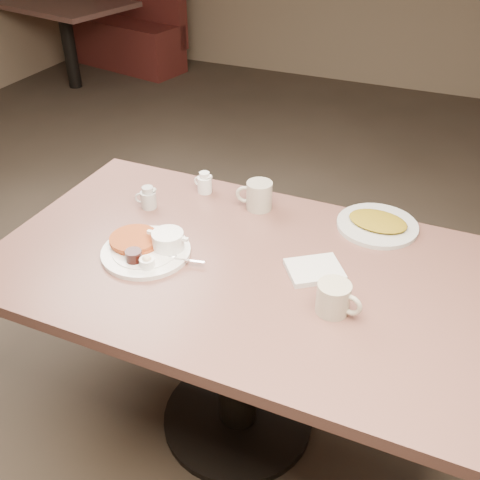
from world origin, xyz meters
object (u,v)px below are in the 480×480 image
at_px(creamer_left, 148,198).
at_px(diner_table, 238,304).
at_px(main_plate, 148,247).
at_px(hash_plate, 377,224).
at_px(coffee_mug_far, 258,195).
at_px(creamer_right, 204,183).
at_px(booth_back_left, 124,26).
at_px(coffee_mug_near, 335,298).

bearing_deg(creamer_left, diner_table, -22.62).
distance_m(main_plate, hash_plate, 0.76).
height_order(coffee_mug_far, hash_plate, coffee_mug_far).
bearing_deg(coffee_mug_far, main_plate, -118.72).
distance_m(coffee_mug_far, hash_plate, 0.42).
bearing_deg(creamer_right, diner_table, -50.82).
distance_m(coffee_mug_far, creamer_right, 0.23).
xyz_separation_m(main_plate, booth_back_left, (-2.48, 3.57, -0.36)).
relative_size(main_plate, coffee_mug_near, 2.52).
distance_m(main_plate, coffee_mug_far, 0.44).
distance_m(main_plate, booth_back_left, 4.36).
bearing_deg(creamer_left, main_plate, -58.82).
height_order(diner_table, coffee_mug_far, coffee_mug_far).
height_order(creamer_left, booth_back_left, booth_back_left).
relative_size(creamer_left, booth_back_left, 0.05).
bearing_deg(creamer_right, main_plate, -88.44).
height_order(main_plate, hash_plate, main_plate).
distance_m(coffee_mug_near, booth_back_left, 4.76).
height_order(creamer_right, hash_plate, creamer_right).
bearing_deg(coffee_mug_near, diner_table, 163.17).
relative_size(coffee_mug_far, hash_plate, 0.47).
bearing_deg(hash_plate, creamer_left, -166.02).
distance_m(main_plate, creamer_left, 0.28).
relative_size(diner_table, hash_plate, 5.09).
xyz_separation_m(diner_table, coffee_mug_far, (-0.06, 0.32, 0.22)).
xyz_separation_m(main_plate, hash_plate, (0.62, 0.43, -0.01)).
bearing_deg(booth_back_left, coffee_mug_far, -49.83).
bearing_deg(coffee_mug_near, booth_back_left, 130.48).
bearing_deg(creamer_left, coffee_mug_far, 22.68).
xyz_separation_m(creamer_right, hash_plate, (0.63, 0.02, -0.02)).
height_order(coffee_mug_near, coffee_mug_far, coffee_mug_far).
relative_size(main_plate, creamer_left, 4.33).
relative_size(diner_table, coffee_mug_far, 10.87).
distance_m(diner_table, creamer_left, 0.50).
relative_size(coffee_mug_far, creamer_left, 1.73).
bearing_deg(hash_plate, coffee_mug_far, -174.13).
relative_size(coffee_mug_far, booth_back_left, 0.09).
bearing_deg(creamer_right, hash_plate, 1.37).
xyz_separation_m(creamer_left, creamer_right, (0.13, 0.18, 0.00)).
bearing_deg(booth_back_left, diner_table, -51.90).
xyz_separation_m(main_plate, coffee_mug_near, (0.60, -0.04, 0.02)).
relative_size(coffee_mug_near, booth_back_left, 0.09).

